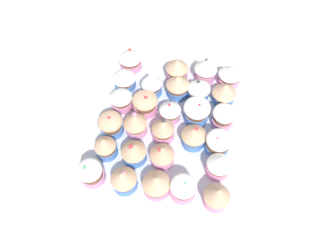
# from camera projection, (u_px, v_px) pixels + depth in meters

# --- Properties ---
(ground_plane) EXTENTS (1.80, 1.80, 0.03)m
(ground_plane) POSITION_uv_depth(u_px,v_px,m) (168.00, 131.00, 0.80)
(ground_plane) COLOR beige
(baking_tray) EXTENTS (0.45, 0.38, 0.01)m
(baking_tray) POSITION_uv_depth(u_px,v_px,m) (168.00, 127.00, 0.78)
(baking_tray) COLOR silver
(baking_tray) RESTS_ON ground_plane
(cupcake_0) EXTENTS (0.06, 0.06, 0.08)m
(cupcake_0) POSITION_uv_depth(u_px,v_px,m) (217.00, 196.00, 0.64)
(cupcake_0) COLOR pink
(cupcake_0) RESTS_ON baking_tray
(cupcake_1) EXTENTS (0.06, 0.06, 0.07)m
(cupcake_1) POSITION_uv_depth(u_px,v_px,m) (219.00, 164.00, 0.68)
(cupcake_1) COLOR pink
(cupcake_1) RESTS_ON baking_tray
(cupcake_2) EXTENTS (0.06, 0.06, 0.07)m
(cupcake_2) POSITION_uv_depth(u_px,v_px,m) (218.00, 143.00, 0.72)
(cupcake_2) COLOR #477AC6
(cupcake_2) RESTS_ON baking_tray
(cupcake_3) EXTENTS (0.06, 0.06, 0.07)m
(cupcake_3) POSITION_uv_depth(u_px,v_px,m) (223.00, 116.00, 0.75)
(cupcake_3) COLOR pink
(cupcake_3) RESTS_ON baking_tray
(cupcake_4) EXTENTS (0.06, 0.06, 0.07)m
(cupcake_4) POSITION_uv_depth(u_px,v_px,m) (224.00, 93.00, 0.79)
(cupcake_4) COLOR #477AC6
(cupcake_4) RESTS_ON baking_tray
(cupcake_5) EXTENTS (0.06, 0.06, 0.06)m
(cupcake_5) POSITION_uv_depth(u_px,v_px,m) (230.00, 75.00, 0.83)
(cupcake_5) COLOR pink
(cupcake_5) RESTS_ON baking_tray
(cupcake_6) EXTENTS (0.06, 0.06, 0.06)m
(cupcake_6) POSITION_uv_depth(u_px,v_px,m) (183.00, 188.00, 0.66)
(cupcake_6) COLOR pink
(cupcake_6) RESTS_ON baking_tray
(cupcake_7) EXTENTS (0.06, 0.06, 0.07)m
(cupcake_7) POSITION_uv_depth(u_px,v_px,m) (194.00, 136.00, 0.72)
(cupcake_7) COLOR #477AC6
(cupcake_7) RESTS_ON baking_tray
(cupcake_8) EXTENTS (0.07, 0.07, 0.07)m
(cupcake_8) POSITION_uv_depth(u_px,v_px,m) (197.00, 111.00, 0.76)
(cupcake_8) COLOR #477AC6
(cupcake_8) RESTS_ON baking_tray
(cupcake_9) EXTENTS (0.06, 0.06, 0.07)m
(cupcake_9) POSITION_uv_depth(u_px,v_px,m) (199.00, 89.00, 0.80)
(cupcake_9) COLOR #477AC6
(cupcake_9) RESTS_ON baking_tray
(cupcake_10) EXTENTS (0.06, 0.06, 0.07)m
(cupcake_10) POSITION_uv_depth(u_px,v_px,m) (206.00, 69.00, 0.83)
(cupcake_10) COLOR pink
(cupcake_10) RESTS_ON baking_tray
(cupcake_11) EXTENTS (0.06, 0.06, 0.07)m
(cupcake_11) POSITION_uv_depth(u_px,v_px,m) (157.00, 183.00, 0.66)
(cupcake_11) COLOR pink
(cupcake_11) RESTS_ON baking_tray
(cupcake_12) EXTENTS (0.06, 0.06, 0.07)m
(cupcake_12) POSITION_uv_depth(u_px,v_px,m) (162.00, 154.00, 0.70)
(cupcake_12) COLOR pink
(cupcake_12) RESTS_ON baking_tray
(cupcake_13) EXTENTS (0.06, 0.06, 0.08)m
(cupcake_13) POSITION_uv_depth(u_px,v_px,m) (163.00, 129.00, 0.73)
(cupcake_13) COLOR pink
(cupcake_13) RESTS_ON baking_tray
(cupcake_14) EXTENTS (0.06, 0.06, 0.07)m
(cupcake_14) POSITION_uv_depth(u_px,v_px,m) (170.00, 110.00, 0.76)
(cupcake_14) COLOR pink
(cupcake_14) RESTS_ON baking_tray
(cupcake_15) EXTENTS (0.06, 0.06, 0.07)m
(cupcake_15) POSITION_uv_depth(u_px,v_px,m) (178.00, 85.00, 0.80)
(cupcake_15) COLOR #477AC6
(cupcake_15) RESTS_ON baking_tray
(cupcake_16) EXTENTS (0.06, 0.06, 0.07)m
(cupcake_16) POSITION_uv_depth(u_px,v_px,m) (177.00, 69.00, 0.84)
(cupcake_16) COLOR pink
(cupcake_16) RESTS_ON baking_tray
(cupcake_17) EXTENTS (0.06, 0.06, 0.07)m
(cupcake_17) POSITION_uv_depth(u_px,v_px,m) (124.00, 179.00, 0.67)
(cupcake_17) COLOR #477AC6
(cupcake_17) RESTS_ON baking_tray
(cupcake_18) EXTENTS (0.06, 0.06, 0.07)m
(cupcake_18) POSITION_uv_depth(u_px,v_px,m) (134.00, 151.00, 0.70)
(cupcake_18) COLOR #477AC6
(cupcake_18) RESTS_ON baking_tray
(cupcake_19) EXTENTS (0.06, 0.06, 0.08)m
(cupcake_19) POSITION_uv_depth(u_px,v_px,m) (135.00, 123.00, 0.74)
(cupcake_19) COLOR pink
(cupcake_19) RESTS_ON baking_tray
(cupcake_20) EXTENTS (0.07, 0.07, 0.07)m
(cupcake_20) POSITION_uv_depth(u_px,v_px,m) (145.00, 103.00, 0.78)
(cupcake_20) COLOR pink
(cupcake_20) RESTS_ON baking_tray
(cupcake_21) EXTENTS (0.06, 0.06, 0.08)m
(cupcake_21) POSITION_uv_depth(u_px,v_px,m) (151.00, 83.00, 0.80)
(cupcake_21) COLOR #477AC6
(cupcake_21) RESTS_ON baking_tray
(cupcake_22) EXTENTS (0.06, 0.06, 0.07)m
(cupcake_22) POSITION_uv_depth(u_px,v_px,m) (91.00, 172.00, 0.68)
(cupcake_22) COLOR pink
(cupcake_22) RESTS_ON baking_tray
(cupcake_23) EXTENTS (0.05, 0.05, 0.07)m
(cupcake_23) POSITION_uv_depth(u_px,v_px,m) (105.00, 146.00, 0.71)
(cupcake_23) COLOR #477AC6
(cupcake_23) RESTS_ON baking_tray
(cupcake_24) EXTENTS (0.06, 0.06, 0.07)m
(cupcake_24) POSITION_uv_depth(u_px,v_px,m) (111.00, 124.00, 0.74)
(cupcake_24) COLOR #477AC6
(cupcake_24) RESTS_ON baking_tray
(cupcake_25) EXTENTS (0.06, 0.06, 0.07)m
(cupcake_25) POSITION_uv_depth(u_px,v_px,m) (121.00, 98.00, 0.78)
(cupcake_25) COLOR pink
(cupcake_25) RESTS_ON baking_tray
(cupcake_26) EXTENTS (0.06, 0.06, 0.07)m
(cupcake_26) POSITION_uv_depth(u_px,v_px,m) (124.00, 78.00, 0.82)
(cupcake_26) COLOR #477AC6
(cupcake_26) RESTS_ON baking_tray
(cupcake_27) EXTENTS (0.06, 0.06, 0.07)m
(cupcake_27) POSITION_uv_depth(u_px,v_px,m) (130.00, 59.00, 0.86)
(cupcake_27) COLOR pink
(cupcake_27) RESTS_ON baking_tray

